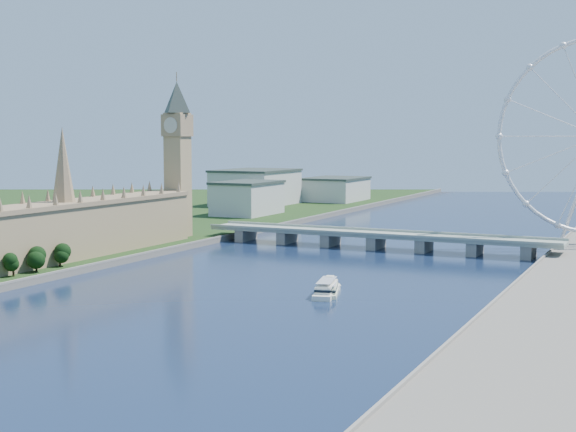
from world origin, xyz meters
The scene contains 7 objects.
ground centered at (0.00, 0.00, 0.00)m, with size 2000.00×2000.00×0.00m, color #1C2F4E.
parliament_range centered at (-128.00, 170.00, 18.48)m, with size 24.00×200.00×70.00m.
big_ben centered at (-128.00, 278.00, 66.57)m, with size 20.02×20.02×110.00m.
westminster_bridge centered at (0.00, 300.00, 6.63)m, with size 220.00×22.00×9.50m.
city_skyline centered at (39.22, 560.08, 16.96)m, with size 505.00×280.00×32.00m.
tour_boat_near centered at (29.67, 153.35, 0.00)m, with size 8.12×31.66×7.01m, color white, non-canonical shape.
tour_boat_far centered at (30.97, 154.78, 0.00)m, with size 6.42×25.36×5.56m, color beige, non-canonical shape.
Camera 1 is at (161.53, -157.81, 66.91)m, focal length 50.00 mm.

